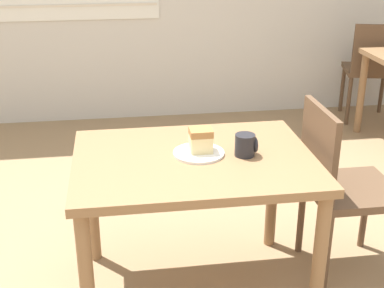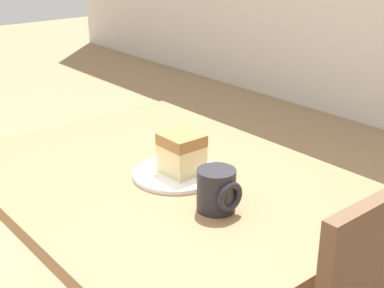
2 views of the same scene
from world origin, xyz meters
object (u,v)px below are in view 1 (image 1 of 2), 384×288
Objects in this scene: dining_table_near at (194,177)px; chair_near_window at (340,183)px; plate at (199,153)px; chair_far_opposite at (371,67)px; coffee_mug at (246,145)px; cake_slice at (201,140)px.

dining_table_near is 0.75m from chair_near_window.
plate is (-0.71, -0.05, 0.23)m from chair_near_window.
chair_far_opposite is 9.00× the size of coffee_mug.
chair_far_opposite is (1.18, 2.12, 0.00)m from chair_near_window.
chair_near_window is 3.89× the size of plate.
chair_far_opposite is at bearing 48.89° from plate.
cake_slice is (0.04, 0.03, 0.17)m from dining_table_near.
cake_slice is (-0.70, -0.04, 0.29)m from chair_near_window.
cake_slice reaches higher than plate.
chair_far_opposite reaches higher than dining_table_near.
cake_slice is (0.01, 0.01, 0.06)m from plate.
chair_far_opposite reaches higher than plate.
coffee_mug is (0.20, -0.04, 0.04)m from plate.
dining_table_near is at bearing -136.12° from cake_slice.
dining_table_near is at bearing 175.73° from coffee_mug.
dining_table_near is 1.19× the size of chair_far_opposite.
chair_near_window reaches higher than cake_slice.
chair_near_window reaches higher than dining_table_near.
chair_near_window is at bearing 3.74° from plate.
plate is at bearing -138.41° from cake_slice.
coffee_mug is (0.23, -0.02, 0.15)m from dining_table_near.
cake_slice reaches higher than dining_table_near.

